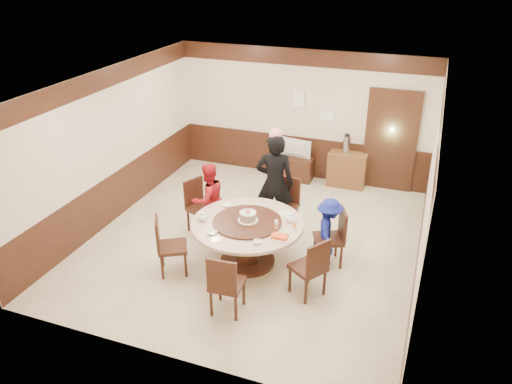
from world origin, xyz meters
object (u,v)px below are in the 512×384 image
(side_cabinet, at_px, (347,169))
(television, at_px, (294,149))
(birthday_cake, at_px, (248,216))
(tv_stand, at_px, (294,168))
(person_red, at_px, (209,199))
(banquet_table, at_px, (247,234))
(shrimp_platter, at_px, (280,237))
(thermos, at_px, (346,144))
(person_standing, at_px, (275,183))
(person_blue, at_px, (329,232))

(side_cabinet, bearing_deg, television, -178.53)
(birthday_cake, relative_size, tv_stand, 0.38)
(tv_stand, relative_size, television, 1.21)
(person_red, distance_m, birthday_cake, 1.21)
(person_red, bearing_deg, banquet_table, 87.97)
(tv_stand, bearing_deg, birthday_cake, -86.15)
(banquet_table, distance_m, shrimp_platter, 0.74)
(television, bearing_deg, person_red, 83.91)
(shrimp_platter, distance_m, thermos, 3.78)
(birthday_cake, xyz_separation_m, thermos, (0.88, 3.46, 0.09))
(television, bearing_deg, banquet_table, 103.08)
(person_standing, distance_m, side_cabinet, 2.52)
(person_red, distance_m, television, 2.88)
(person_standing, relative_size, person_red, 1.39)
(shrimp_platter, distance_m, side_cabinet, 3.81)
(tv_stand, bearing_deg, person_red, -105.43)
(tv_stand, distance_m, television, 0.45)
(person_standing, xyz_separation_m, side_cabinet, (0.88, 2.30, -0.54))
(television, bearing_deg, side_cabinet, -169.19)
(banquet_table, distance_m, person_red, 1.21)
(person_blue, relative_size, birthday_cake, 3.48)
(television, bearing_deg, person_blue, 125.11)
(tv_stand, height_order, television, television)
(person_red, xyz_separation_m, person_blue, (2.20, -0.20, -0.10))
(thermos, bearing_deg, person_red, -123.86)
(shrimp_platter, xyz_separation_m, tv_stand, (-0.86, 3.74, -0.53))
(banquet_table, bearing_deg, person_standing, 86.94)
(person_standing, relative_size, person_blue, 1.62)
(side_cabinet, bearing_deg, person_red, -124.65)
(birthday_cake, bearing_deg, shrimp_platter, -26.17)
(person_standing, distance_m, person_red, 1.20)
(television, bearing_deg, shrimp_platter, 112.24)
(person_standing, xyz_separation_m, person_blue, (1.15, -0.71, -0.35))
(person_standing, relative_size, thermos, 4.84)
(banquet_table, relative_size, tv_stand, 2.09)
(birthday_cake, xyz_separation_m, shrimp_platter, (0.63, -0.31, -0.08))
(person_standing, distance_m, tv_stand, 2.38)
(banquet_table, distance_m, birthday_cake, 0.32)
(birthday_cake, relative_size, thermos, 0.86)
(side_cabinet, bearing_deg, shrimp_platter, -94.76)
(banquet_table, xyz_separation_m, person_blue, (1.21, 0.47, 0.03))
(banquet_table, xyz_separation_m, tv_stand, (-0.23, 3.45, -0.28))
(shrimp_platter, relative_size, television, 0.43)
(tv_stand, bearing_deg, person_standing, -82.74)
(person_red, xyz_separation_m, tv_stand, (0.76, 2.77, -0.41))
(shrimp_platter, xyz_separation_m, thermos, (0.26, 3.77, 0.16))
(person_blue, bearing_deg, banquet_table, 95.66)
(television, bearing_deg, person_standing, 106.60)
(shrimp_platter, xyz_separation_m, television, (-0.86, 3.74, -0.08))
(side_cabinet, bearing_deg, person_standing, -111.03)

